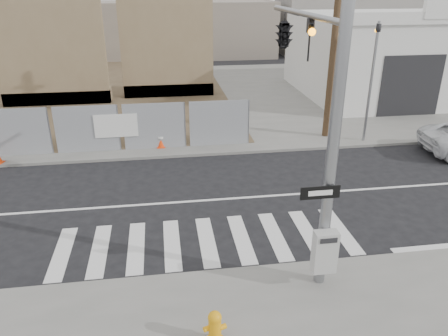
{
  "coord_description": "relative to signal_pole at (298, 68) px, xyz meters",
  "views": [
    {
      "loc": [
        -1.09,
        -13.07,
        6.91
      ],
      "look_at": [
        0.78,
        -0.54,
        1.4
      ],
      "focal_mm": 35.0,
      "sensor_mm": 36.0,
      "label": 1
    }
  ],
  "objects": [
    {
      "name": "auto_shop",
      "position": [
        11.5,
        15.01,
        -2.25
      ],
      "size": [
        12.0,
        10.2,
        5.95
      ],
      "color": "silver",
      "rests_on": "sidewalk_far"
    },
    {
      "name": "ground",
      "position": [
        -2.49,
        2.05,
        -4.78
      ],
      "size": [
        100.0,
        100.0,
        0.0
      ],
      "primitive_type": "plane",
      "color": "black",
      "rests_on": "ground"
    },
    {
      "name": "concrete_wall_right",
      "position": [
        -2.99,
        16.13,
        -1.4
      ],
      "size": [
        5.5,
        1.3,
        8.0
      ],
      "color": "#7C674A",
      "rests_on": "sidewalk_far"
    },
    {
      "name": "utility_pole_right",
      "position": [
        4.01,
        7.55,
        0.42
      ],
      "size": [
        1.6,
        0.28,
        10.0
      ],
      "color": "#473421",
      "rests_on": "sidewalk_far"
    },
    {
      "name": "signal_pole",
      "position": [
        0.0,
        0.0,
        0.0
      ],
      "size": [
        0.96,
        5.87,
        7.0
      ],
      "color": "gray",
      "rests_on": "sidewalk_near"
    },
    {
      "name": "concrete_wall_left",
      "position": [
        -9.49,
        15.13,
        -1.4
      ],
      "size": [
        6.0,
        1.3,
        8.0
      ],
      "color": "#7C674A",
      "rests_on": "sidewalk_far"
    },
    {
      "name": "fire_hydrant",
      "position": [
        -2.77,
        -4.33,
        -4.29
      ],
      "size": [
        0.51,
        0.51,
        0.76
      ],
      "rotation": [
        0.0,
        0.0,
        0.35
      ],
      "color": "orange",
      "rests_on": "sidewalk_near"
    },
    {
      "name": "traffic_cone_d",
      "position": [
        -3.67,
        7.11,
        -4.32
      ],
      "size": [
        0.37,
        0.37,
        0.71
      ],
      "rotation": [
        0.0,
        0.0,
        -0.02
      ],
      "color": "#FA3D0D",
      "rests_on": "sidewalk_far"
    },
    {
      "name": "sidewalk_far",
      "position": [
        -2.49,
        16.05,
        -4.72
      ],
      "size": [
        50.0,
        20.0,
        0.12
      ],
      "primitive_type": "cube",
      "color": "slate",
      "rests_on": "ground"
    },
    {
      "name": "far_signal_pole",
      "position": [
        5.51,
        6.65,
        -1.3
      ],
      "size": [
        0.16,
        0.2,
        5.6
      ],
      "color": "gray",
      "rests_on": "sidewalk_far"
    }
  ]
}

